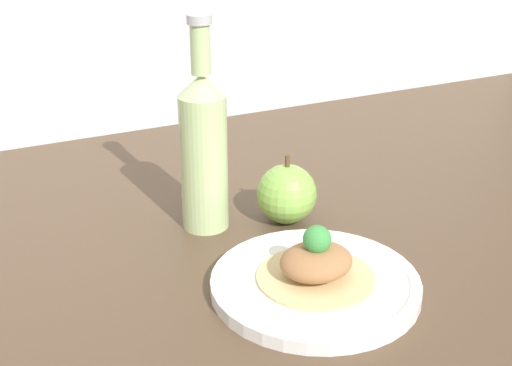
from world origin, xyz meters
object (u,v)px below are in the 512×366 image
object	(u,v)px
plated_food	(316,263)
cider_bottle	(204,147)
plate	(315,283)
apple	(287,194)

from	to	relation	value
plated_food	cider_bottle	size ratio (longest dim) A/B	0.48
plated_food	cider_bottle	distance (cm)	24.09
plate	apple	bearing A→B (deg)	73.19
plate	plated_food	xyz separation A→B (cm)	(0.00, 0.00, 2.89)
plate	plated_food	bearing A→B (deg)	0.00
plated_food	apple	xyz separation A→B (cm)	(5.48, 18.13, 0.38)
plated_food	apple	world-z (taller)	apple
cider_bottle	plate	bearing A→B (deg)	-75.40
plate	cider_bottle	xyz separation A→B (cm)	(-5.71, 21.92, 11.08)
plate	cider_bottle	distance (cm)	25.22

